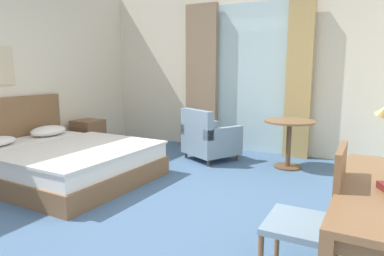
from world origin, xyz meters
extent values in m
cube|color=#426084|center=(0.00, 0.00, -0.05)|extent=(5.89, 6.52, 0.10)
cube|color=beige|center=(0.00, 3.00, 1.43)|extent=(5.49, 0.12, 2.86)
cube|color=silver|center=(0.15, 2.92, 1.26)|extent=(1.28, 0.02, 2.52)
cube|color=#897056|center=(-0.71, 2.82, 1.27)|extent=(0.60, 0.10, 2.55)
cube|color=tan|center=(1.01, 2.82, 1.27)|extent=(0.40, 0.10, 2.55)
cube|color=brown|center=(-1.47, 0.25, 0.12)|extent=(2.22, 1.82, 0.24)
cube|color=white|center=(-1.47, 0.25, 0.33)|extent=(2.16, 1.77, 0.19)
cube|color=brown|center=(-2.59, 0.28, 0.51)|extent=(0.11, 1.80, 1.02)
cube|color=silver|center=(-1.11, 0.24, 0.44)|extent=(1.48, 1.79, 0.03)
ellipsoid|color=white|center=(-2.24, 0.70, 0.50)|extent=(0.39, 0.57, 0.15)
cube|color=brown|center=(-2.32, 1.59, 0.27)|extent=(0.44, 0.44, 0.54)
cube|color=brown|center=(-2.32, 1.37, 0.38)|extent=(0.37, 0.01, 0.13)
cube|color=brown|center=(1.97, 0.10, 0.36)|extent=(0.06, 0.06, 0.73)
cube|color=gray|center=(1.74, -0.67, 0.45)|extent=(0.44, 0.46, 0.04)
cube|color=brown|center=(1.94, -0.67, 0.72)|extent=(0.04, 0.44, 0.51)
cylinder|color=brown|center=(1.54, -0.46, 0.22)|extent=(0.04, 0.04, 0.43)
cylinder|color=brown|center=(1.94, -0.46, 0.22)|extent=(0.04, 0.04, 0.43)
cone|color=tan|center=(2.15, -0.07, 1.14)|extent=(0.14, 0.12, 0.14)
cube|color=gray|center=(-0.15, 2.06, 0.25)|extent=(0.95, 0.94, 0.29)
cube|color=gray|center=(-0.28, 1.80, 0.60)|extent=(0.68, 0.43, 0.42)
cube|color=gray|center=(0.12, 1.92, 0.47)|extent=(0.41, 0.67, 0.16)
cube|color=gray|center=(-0.42, 2.20, 0.47)|extent=(0.41, 0.67, 0.16)
cylinder|color=#4C3D2D|center=(0.24, 2.19, 0.05)|extent=(0.04, 0.04, 0.10)
cylinder|color=#4C3D2D|center=(-0.28, 2.45, 0.05)|extent=(0.04, 0.04, 0.10)
cylinder|color=#4C3D2D|center=(-0.02, 1.67, 0.05)|extent=(0.04, 0.04, 0.10)
cylinder|color=#4C3D2D|center=(-0.54, 1.94, 0.05)|extent=(0.04, 0.04, 0.10)
cylinder|color=brown|center=(1.04, 2.15, 0.68)|extent=(0.72, 0.72, 0.03)
cylinder|color=brown|center=(1.04, 2.15, 0.33)|extent=(0.07, 0.07, 0.67)
cylinder|color=brown|center=(1.04, 2.15, 0.01)|extent=(0.39, 0.39, 0.02)
camera|label=1|loc=(2.09, -2.81, 1.43)|focal=32.21mm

